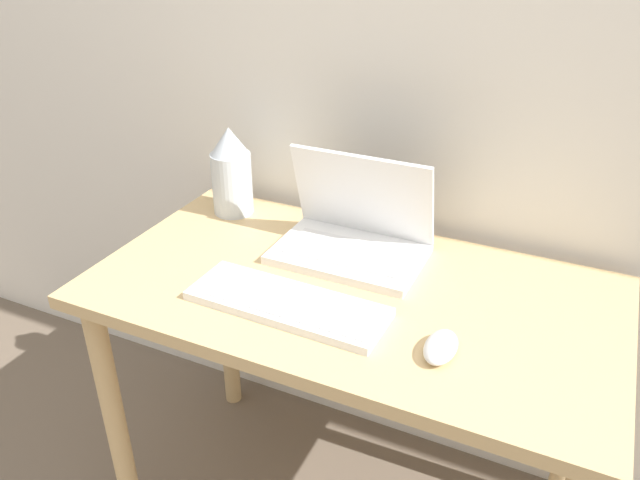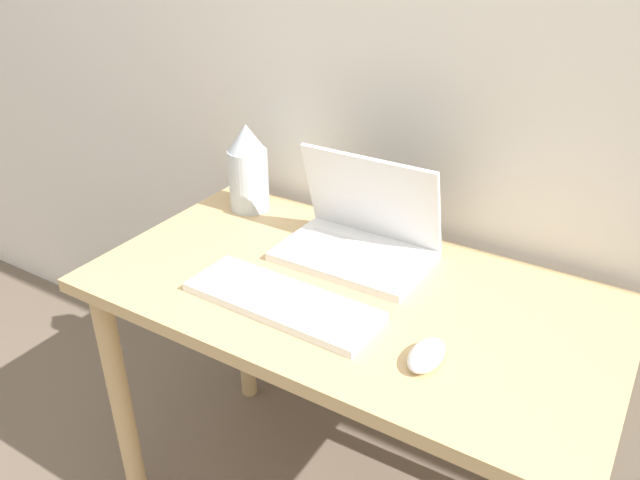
% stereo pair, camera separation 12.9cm
% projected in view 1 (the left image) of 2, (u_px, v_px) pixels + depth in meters
% --- Properties ---
extents(desk, '(1.11, 0.60, 0.72)m').
position_uv_depth(desk, '(350.00, 327.00, 1.37)').
color(desk, tan).
rests_on(desk, ground_plane).
extents(laptop, '(0.33, 0.22, 0.23)m').
position_uv_depth(laptop, '(354.00, 233.00, 1.42)').
color(laptop, white).
rests_on(laptop, desk).
extents(keyboard, '(0.41, 0.15, 0.02)m').
position_uv_depth(keyboard, '(287.00, 303.00, 1.24)').
color(keyboard, white).
rests_on(keyboard, desk).
extents(mouse, '(0.06, 0.11, 0.03)m').
position_uv_depth(mouse, '(441.00, 347.00, 1.12)').
color(mouse, silver).
rests_on(mouse, desk).
extents(vase, '(0.10, 0.10, 0.23)m').
position_uv_depth(vase, '(231.00, 172.00, 1.58)').
color(vase, silver).
rests_on(vase, desk).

